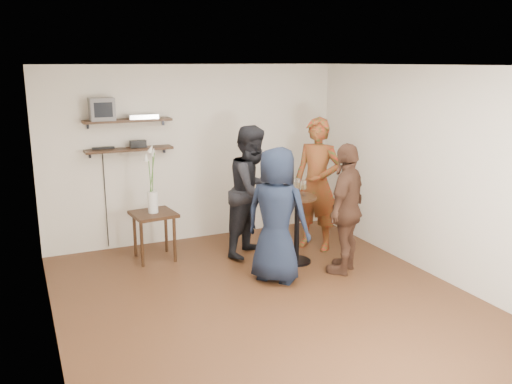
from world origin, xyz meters
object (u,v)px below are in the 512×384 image
(radio, at_px, (138,144))
(side_table, at_px, (154,220))
(drinks_table, at_px, (297,220))
(person_plaid, at_px, (317,184))
(person_brown, at_px, (346,209))
(person_navy, at_px, (277,215))
(dvd_deck, at_px, (143,116))
(crt_monitor, at_px, (102,109))
(person_dark, at_px, (253,191))

(radio, bearing_deg, side_table, -85.53)
(drinks_table, distance_m, person_plaid, 0.76)
(radio, xyz_separation_m, person_brown, (2.17, -1.98, -0.68))
(side_table, distance_m, person_navy, 1.81)
(person_navy, bearing_deg, radio, -6.90)
(dvd_deck, distance_m, person_plaid, 2.62)
(radio, height_order, drinks_table, radio)
(crt_monitor, relative_size, side_table, 0.48)
(person_navy, bearing_deg, person_brown, -136.17)
(dvd_deck, xyz_separation_m, drinks_table, (1.67, -1.45, -1.30))
(drinks_table, xyz_separation_m, person_navy, (-0.52, -0.44, 0.24))
(person_plaid, height_order, person_brown, person_plaid)
(drinks_table, relative_size, person_brown, 0.55)
(crt_monitor, height_order, person_dark, crt_monitor)
(dvd_deck, height_order, drinks_table, dvd_deck)
(crt_monitor, distance_m, drinks_table, 3.01)
(dvd_deck, distance_m, person_dark, 1.85)
(radio, xyz_separation_m, person_navy, (1.24, -1.88, -0.69))
(person_plaid, bearing_deg, person_navy, -88.59)
(person_brown, bearing_deg, crt_monitor, -74.85)
(radio, bearing_deg, person_navy, -56.72)
(dvd_deck, xyz_separation_m, person_brown, (2.08, -1.98, -1.06))
(crt_monitor, height_order, dvd_deck, crt_monitor)
(crt_monitor, xyz_separation_m, radio, (0.46, 0.00, -0.50))
(drinks_table, distance_m, person_brown, 0.72)
(side_table, bearing_deg, radio, 94.47)
(person_brown, bearing_deg, person_navy, -43.83)
(crt_monitor, distance_m, dvd_deck, 0.56)
(crt_monitor, bearing_deg, person_navy, -47.95)
(dvd_deck, bearing_deg, side_table, -94.13)
(side_table, distance_m, drinks_table, 1.93)
(side_table, xyz_separation_m, person_dark, (1.32, -0.35, 0.35))
(side_table, height_order, person_navy, person_navy)
(drinks_table, distance_m, person_dark, 0.74)
(side_table, relative_size, person_navy, 0.40)
(person_navy, bearing_deg, person_plaid, -91.41)
(person_dark, relative_size, person_navy, 1.09)
(person_dark, distance_m, person_navy, 1.00)
(radio, bearing_deg, person_dark, -33.43)
(person_dark, xyz_separation_m, person_navy, (-0.12, -0.99, -0.07))
(drinks_table, relative_size, person_navy, 0.56)
(person_navy, bearing_deg, drinks_table, -90.00)
(side_table, relative_size, drinks_table, 0.71)
(drinks_table, bearing_deg, person_navy, -139.81)
(radio, height_order, person_plaid, person_plaid)
(side_table, bearing_deg, person_navy, -48.16)
(person_dark, relative_size, person_brown, 1.08)
(dvd_deck, distance_m, drinks_table, 2.57)
(drinks_table, relative_size, person_dark, 0.51)
(side_table, distance_m, person_plaid, 2.33)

